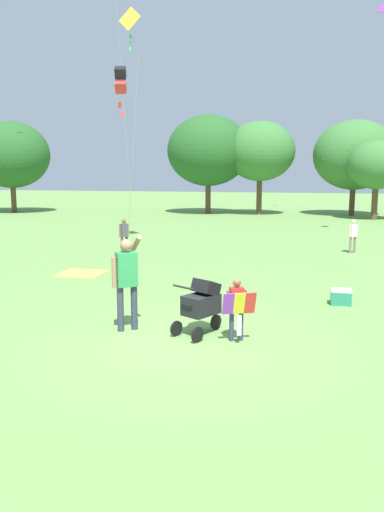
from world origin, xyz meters
name	(u,v)px	position (x,y,z in m)	size (l,w,h in m)	color
ground_plane	(187,339)	(0.00, 0.00, 0.00)	(120.00, 120.00, 0.00)	#668E47
treeline_distant	(222,155)	(-3.42, 25.20, 3.94)	(42.68, 7.48, 6.64)	brown
child_with_butterfly_kite	(237,304)	(0.87, 0.11, 0.66)	(0.59, 0.45, 1.12)	#33384C
person_adult_flyer	(127,276)	(-1.21, 0.29, 1.04)	(0.53, 0.69, 1.80)	#33384C
stroller	(202,302)	(0.20, 0.36, 0.61)	(0.86, 1.08, 1.03)	black
kite_adult_black	(121,82)	(-2.43, 3.53, 5.05)	(1.65, 3.31, 5.42)	black
kite_orange_delta	(129,28)	(-4.54, 10.37, 8.11)	(1.37, 4.03, 8.96)	yellow
person_sitting_far	(124,233)	(-4.28, 8.60, 0.75)	(0.30, 0.34, 1.27)	#4C4C51
person_couple_left	(353,233)	(3.72, 10.59, 0.71)	(0.34, 0.28, 1.21)	#7F705B
picnic_blanket	(82,273)	(-4.29, 5.01, 0.01)	(1.30, 1.22, 0.02)	gold
cooler_box	(341,297)	(2.84, 3.06, 0.18)	(0.45, 0.33, 0.35)	#288466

